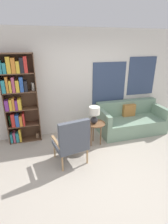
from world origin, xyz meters
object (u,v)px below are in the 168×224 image
object	(u,v)px
table_lamp	(94,113)
armchair	(72,140)
side_table	(95,126)
couch	(130,121)
bookshelf	(17,96)

from	to	relation	value
table_lamp	armchair	bearing A→B (deg)	-138.57
side_table	couch	bearing A→B (deg)	19.26
couch	table_lamp	bearing A→B (deg)	-160.63
bookshelf	couch	size ratio (longest dim) A/B	1.19
armchair	couch	size ratio (longest dim) A/B	0.56
bookshelf	couch	xyz separation A→B (m)	(2.91, -0.26, -0.87)
armchair	side_table	size ratio (longest dim) A/B	1.73
side_table	armchair	bearing A→B (deg)	-139.36
armchair	couch	bearing A→B (deg)	28.15
bookshelf	side_table	bearing A→B (deg)	-21.71
armchair	side_table	bearing A→B (deg)	40.64
bookshelf	armchair	distance (m)	1.75
armchair	table_lamp	xyz separation A→B (m)	(0.65, 0.58, 0.27)
couch	table_lamp	world-z (taller)	table_lamp
armchair	side_table	distance (m)	0.91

